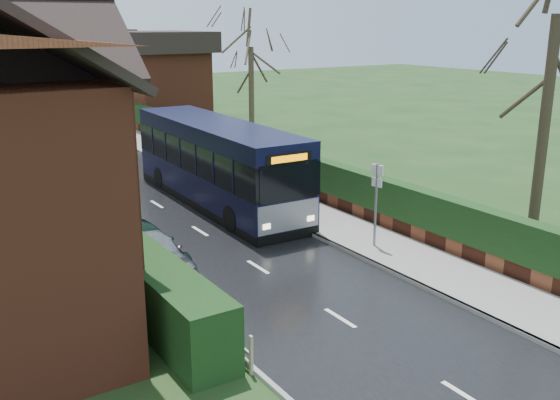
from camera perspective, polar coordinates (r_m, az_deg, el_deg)
ground at (r=17.36m, az=1.40°, el=-8.31°), size 140.00×140.00×0.00m
road at (r=25.74m, az=-11.20°, el=-0.41°), size 6.00×100.00×0.02m
pavement at (r=27.49m, az=-2.97°, el=1.05°), size 2.50×100.00×0.14m
kerb_right at (r=26.93m, az=-5.19°, el=0.70°), size 0.12×100.00×0.14m
kerb_left at (r=24.83m, az=-17.73°, el=-1.39°), size 0.12×100.00×0.10m
front_hedge at (r=19.79m, az=-16.36°, el=-3.37°), size 1.20×16.00×1.60m
picket_fence at (r=20.11m, az=-14.24°, el=-3.96°), size 0.10×16.00×0.90m
right_wall_hedge at (r=28.04m, az=-0.25°, el=3.37°), size 0.60×50.00×1.80m
bus at (r=25.16m, az=-5.74°, el=3.29°), size 2.79×11.00×3.32m
car_silver at (r=18.69m, az=-11.61°, el=-4.72°), size 1.61×3.78×1.28m
car_green at (r=19.23m, az=-12.60°, el=-4.22°), size 1.97×4.39×1.25m
car_distant at (r=55.56m, az=-21.47°, el=8.25°), size 3.08×4.59×1.43m
bus_stop_sign at (r=20.04m, az=8.80°, el=0.59°), size 0.13×0.43×2.86m
tree_right_far at (r=35.65m, az=-2.69°, el=14.46°), size 4.30×4.30×8.31m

